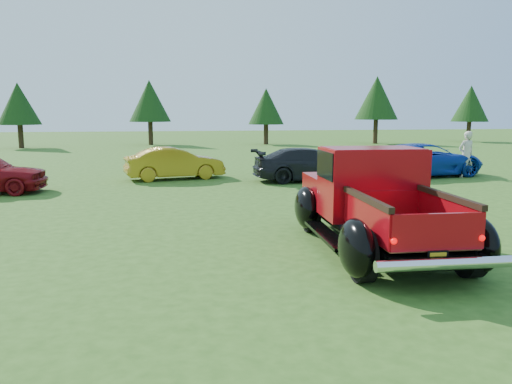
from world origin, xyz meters
TOP-DOWN VIEW (x-y plane):
  - ground at (0.00, 0.00)m, footprint 120.00×120.00m
  - tree_west at (-12.00, 29.00)m, footprint 2.94×2.94m
  - tree_mid_left at (-3.00, 31.00)m, footprint 3.20×3.20m
  - tree_mid_right at (6.00, 30.00)m, footprint 2.82×2.82m
  - tree_east at (15.00, 29.50)m, footprint 3.46×3.46m
  - tree_far_east at (24.00, 30.50)m, footprint 3.07×3.07m
  - pickup_truck at (2.02, -0.22)m, footprint 2.57×5.15m
  - show_car_yellow at (-1.50, 10.14)m, footprint 3.87×2.01m
  - show_car_grey at (3.43, 8.77)m, footprint 4.25×1.80m
  - show_car_blue at (8.37, 9.34)m, footprint 5.01×2.92m
  - spectator at (9.72, 8.65)m, footprint 0.71×0.51m

SIDE VIEW (x-z plane):
  - ground at x=0.00m, z-range 0.00..0.00m
  - show_car_yellow at x=-1.50m, z-range 0.00..1.21m
  - show_car_grey at x=3.43m, z-range 0.00..1.22m
  - show_car_blue at x=8.37m, z-range 0.00..1.31m
  - pickup_truck at x=2.02m, z-range -0.05..1.83m
  - spectator at x=9.72m, z-range 0.00..1.81m
  - tree_mid_right at x=6.00m, z-range 0.77..5.17m
  - tree_west at x=-12.00m, z-range 0.81..5.41m
  - tree_far_east at x=24.00m, z-range 0.85..5.65m
  - tree_mid_left at x=-3.00m, z-range 0.88..5.88m
  - tree_east at x=15.00m, z-range 0.96..6.36m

